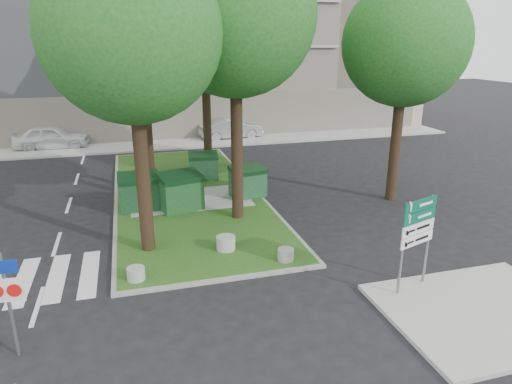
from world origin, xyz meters
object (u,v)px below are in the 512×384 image
object	(u,v)px
bollard_left	(136,274)
bollard_right	(286,254)
tree_median_near_left	(133,14)
dumpster_c	(203,166)
tree_median_far	(205,3)
car_silver	(231,128)
dumpster_a	(139,192)
tree_street_right	(408,30)
tree_median_mid	(142,31)
dumpster_d	(248,182)
dumpster_b	(181,192)
car_white	(51,137)
traffic_sign_pole	(7,292)
directional_sign	(417,230)
bollard_mid	(226,243)
litter_bin	(245,179)

from	to	relation	value
bollard_left	bollard_right	size ratio (longest dim) A/B	0.99
tree_median_near_left	dumpster_c	distance (m)	10.34
tree_median_near_left	bollard_right	world-z (taller)	tree_median_near_left
tree_median_far	car_silver	size ratio (longest dim) A/B	2.68
dumpster_a	dumpster_c	bearing A→B (deg)	47.31
tree_street_right	car_silver	world-z (taller)	tree_street_right
bollard_left	dumpster_a	bearing A→B (deg)	86.60
tree_median_mid	tree_street_right	size ratio (longest dim) A/B	0.99
bollard_left	car_silver	distance (m)	20.27
tree_median_mid	bollard_left	bearing A→B (deg)	-96.96
tree_median_far	tree_street_right	bearing A→B (deg)	-45.83
tree_street_right	dumpster_a	size ratio (longest dim) A/B	6.27
tree_median_near_left	tree_median_mid	world-z (taller)	tree_median_near_left
car_silver	bollard_right	bearing A→B (deg)	165.17
tree_street_right	bollard_left	size ratio (longest dim) A/B	19.81
tree_median_far	dumpster_d	bearing A→B (deg)	-82.36
tree_street_right	dumpster_b	size ratio (longest dim) A/B	5.32
car_white	traffic_sign_pole	bearing A→B (deg)	-174.19
tree_median_near_left	directional_sign	bearing A→B (deg)	-34.05
tree_median_mid	traffic_sign_pole	size ratio (longest dim) A/B	4.04
dumpster_b	dumpster_d	size ratio (longest dim) A/B	1.16
tree_median_near_left	bollard_mid	xyz separation A→B (m)	(2.34, -0.80, -6.98)
tree_median_near_left	dumpster_c	world-z (taller)	tree_median_near_left
bollard_right	tree_median_near_left	bearing A→B (deg)	152.60
bollard_mid	directional_sign	xyz separation A→B (m)	(4.40, -3.76, 1.49)
dumpster_c	bollard_right	distance (m)	9.52
dumpster_c	bollard_mid	bearing A→B (deg)	-88.88
litter_bin	car_silver	xyz separation A→B (m)	(1.94, 11.41, 0.25)
tree_median_mid	tree_street_right	bearing A→B (deg)	-21.80
bollard_right	tree_median_far	bearing A→B (deg)	91.35
tree_median_near_left	car_white	size ratio (longest dim) A/B	2.33
tree_median_far	bollard_mid	bearing A→B (deg)	-97.50
dumpster_c	bollard_right	bearing A→B (deg)	-78.44
dumpster_d	tree_street_right	bearing A→B (deg)	-26.53
directional_sign	car_silver	xyz separation A→B (m)	(-0.20, 21.50, -1.10)
bollard_left	traffic_sign_pole	size ratio (longest dim) A/B	0.21
dumpster_a	car_white	bearing A→B (deg)	110.14
traffic_sign_pole	bollard_mid	bearing A→B (deg)	41.84
tree_median_mid	bollard_mid	size ratio (longest dim) A/B	16.09
bollard_mid	car_silver	distance (m)	18.23
litter_bin	directional_sign	bearing A→B (deg)	-78.06
traffic_sign_pole	car_white	bearing A→B (deg)	102.76
bollard_mid	car_white	size ratio (longest dim) A/B	0.14
dumpster_d	traffic_sign_pole	bearing A→B (deg)	-141.85
tree_median_mid	dumpster_d	xyz separation A→B (m)	(3.91, -2.30, -6.20)
tree_street_right	bollard_right	xyz separation A→B (m)	(-6.53, -4.56, -6.68)
tree_median_far	traffic_sign_pole	xyz separation A→B (m)	(-6.86, -14.06, -6.73)
tree_street_right	dumpster_d	world-z (taller)	tree_street_right
tree_median_mid	car_silver	xyz separation A→B (m)	(6.05, 10.44, -6.25)
dumpster_d	directional_sign	bearing A→B (deg)	-86.04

